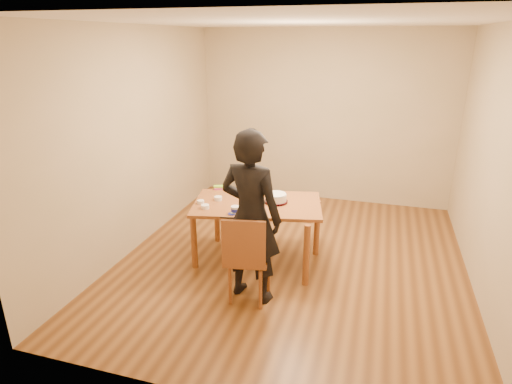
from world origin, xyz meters
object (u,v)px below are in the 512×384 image
(dining_table, at_px, (257,204))
(cake_plate, at_px, (276,201))
(cake, at_px, (276,198))
(person, at_px, (251,217))
(dining_chair, at_px, (250,259))

(dining_table, relative_size, cake_plate, 5.39)
(cake, bearing_deg, dining_table, -158.23)
(dining_table, xyz_separation_m, cake, (0.20, 0.08, 0.08))
(cake_plate, distance_m, person, 0.82)
(cake_plate, height_order, person, person)
(cake_plate, bearing_deg, dining_chair, -93.55)
(person, bearing_deg, dining_table, -66.50)
(dining_chair, height_order, cake_plate, cake_plate)
(dining_table, distance_m, cake, 0.23)
(cake_plate, relative_size, cake, 1.12)
(dining_chair, xyz_separation_m, cake, (0.05, 0.86, 0.36))
(dining_table, relative_size, person, 0.82)
(dining_chair, relative_size, cake_plate, 1.37)
(dining_chair, bearing_deg, cake_plate, 76.05)
(dining_chair, distance_m, cake_plate, 0.91)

